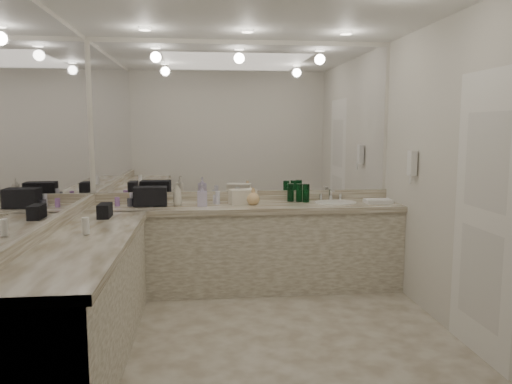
{
  "coord_description": "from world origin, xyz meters",
  "views": [
    {
      "loc": [
        -0.43,
        -3.87,
        1.69
      ],
      "look_at": [
        0.02,
        0.4,
        1.13
      ],
      "focal_mm": 35.0,
      "sensor_mm": 36.0,
      "label": 1
    }
  ],
  "objects": [
    {
      "name": "floor",
      "position": [
        0.0,
        0.0,
        0.0
      ],
      "size": [
        3.2,
        3.2,
        0.0
      ],
      "primitive_type": "plane",
      "color": "#BCB4A1",
      "rests_on": "ground"
    },
    {
      "name": "ceiling",
      "position": [
        0.0,
        0.0,
        2.6
      ],
      "size": [
        3.2,
        3.2,
        0.0
      ],
      "primitive_type": "plane",
      "color": "white",
      "rests_on": "floor"
    },
    {
      "name": "wall_back",
      "position": [
        0.0,
        1.5,
        1.3
      ],
      "size": [
        3.2,
        0.02,
        2.6
      ],
      "primitive_type": "cube",
      "color": "beige",
      "rests_on": "floor"
    },
    {
      "name": "wall_left",
      "position": [
        -1.6,
        0.0,
        1.3
      ],
      "size": [
        0.02,
        3.0,
        2.6
      ],
      "primitive_type": "cube",
      "color": "beige",
      "rests_on": "floor"
    },
    {
      "name": "wall_right",
      "position": [
        1.6,
        0.0,
        1.3
      ],
      "size": [
        0.02,
        3.0,
        2.6
      ],
      "primitive_type": "cube",
      "color": "beige",
      "rests_on": "floor"
    },
    {
      "name": "vanity_back_base",
      "position": [
        0.0,
        1.2,
        0.42
      ],
      "size": [
        3.2,
        0.6,
        0.84
      ],
      "primitive_type": "cube",
      "color": "beige",
      "rests_on": "floor"
    },
    {
      "name": "vanity_back_top",
      "position": [
        0.0,
        1.19,
        0.87
      ],
      "size": [
        3.2,
        0.64,
        0.06
      ],
      "primitive_type": "cube",
      "color": "beige",
      "rests_on": "vanity_back_base"
    },
    {
      "name": "vanity_left_base",
      "position": [
        -1.3,
        -0.3,
        0.42
      ],
      "size": [
        0.6,
        2.4,
        0.84
      ],
      "primitive_type": "cube",
      "color": "beige",
      "rests_on": "floor"
    },
    {
      "name": "vanity_left_top",
      "position": [
        -1.29,
        -0.3,
        0.87
      ],
      "size": [
        0.64,
        2.42,
        0.06
      ],
      "primitive_type": "cube",
      "color": "beige",
      "rests_on": "vanity_left_base"
    },
    {
      "name": "backsplash_back",
      "position": [
        0.0,
        1.48,
        0.95
      ],
      "size": [
        3.2,
        0.04,
        0.1
      ],
      "primitive_type": "cube",
      "color": "beige",
      "rests_on": "vanity_back_top"
    },
    {
      "name": "backsplash_left",
      "position": [
        -1.58,
        0.0,
        0.95
      ],
      "size": [
        0.04,
        3.0,
        0.1
      ],
      "primitive_type": "cube",
      "color": "beige",
      "rests_on": "vanity_left_top"
    },
    {
      "name": "mirror_back",
      "position": [
        0.0,
        1.49,
        1.77
      ],
      "size": [
        3.12,
        0.01,
        1.55
      ],
      "primitive_type": "cube",
      "color": "white",
      "rests_on": "wall_back"
    },
    {
      "name": "mirror_left",
      "position": [
        -1.59,
        0.0,
        1.77
      ],
      "size": [
        0.01,
        2.92,
        1.55
      ],
      "primitive_type": "cube",
      "color": "white",
      "rests_on": "wall_left"
    },
    {
      "name": "sink",
      "position": [
        0.95,
        1.2,
        0.9
      ],
      "size": [
        0.44,
        0.44,
        0.03
      ],
      "primitive_type": "cylinder",
      "color": "white",
      "rests_on": "vanity_back_top"
    },
    {
      "name": "faucet",
      "position": [
        0.95,
        1.41,
        0.97
      ],
      "size": [
        0.24,
        0.16,
        0.14
      ],
      "primitive_type": "cube",
      "color": "silver",
      "rests_on": "vanity_back_top"
    },
    {
      "name": "wall_phone",
      "position": [
        1.56,
        0.7,
        1.35
      ],
      "size": [
        0.06,
        0.1,
        0.24
      ],
      "primitive_type": "cube",
      "color": "white",
      "rests_on": "wall_right"
    },
    {
      "name": "door",
      "position": [
        1.59,
        -0.5,
        1.05
      ],
      "size": [
        0.02,
        0.82,
        2.1
      ],
      "primitive_type": "cube",
      "color": "white",
      "rests_on": "wall_right"
    },
    {
      "name": "black_toiletry_bag",
      "position": [
        -0.97,
        1.2,
        0.99
      ],
      "size": [
        0.34,
        0.22,
        0.19
      ],
      "primitive_type": "cube",
      "rotation": [
        0.0,
        0.0,
        0.05
      ],
      "color": "black",
      "rests_on": "vanity_back_top"
    },
    {
      "name": "black_bag_spill",
      "position": [
        -1.3,
        0.58,
        0.96
      ],
      "size": [
        0.11,
        0.23,
        0.12
      ],
      "primitive_type": "cube",
      "rotation": [
        0.0,
        0.0,
        0.01
      ],
      "color": "black",
      "rests_on": "vanity_left_top"
    },
    {
      "name": "cream_cosmetic_case",
      "position": [
        -0.03,
        1.23,
        0.98
      ],
      "size": [
        0.29,
        0.21,
        0.15
      ],
      "primitive_type": "cube",
      "rotation": [
        0.0,
        0.0,
        0.2
      ],
      "color": "beige",
      "rests_on": "vanity_back_top"
    },
    {
      "name": "hand_towel",
      "position": [
        1.38,
        1.12,
        0.92
      ],
      "size": [
        0.27,
        0.18,
        0.04
      ],
      "primitive_type": "cube",
      "rotation": [
        0.0,
        0.0,
        -0.0
      ],
      "color": "white",
      "rests_on": "vanity_back_top"
    },
    {
      "name": "lotion_left",
      "position": [
        -1.3,
        -0.15,
        0.96
      ],
      "size": [
        0.05,
        0.05,
        0.12
      ],
      "primitive_type": "cylinder",
      "color": "white",
      "rests_on": "vanity_left_top"
    },
    {
      "name": "soap_bottle_a",
      "position": [
        -0.7,
        1.18,
        1.02
      ],
      "size": [
        0.11,
        0.11,
        0.24
      ],
      "primitive_type": "imported",
      "rotation": [
        0.0,
        0.0,
        0.28
      ],
      "color": "beige",
      "rests_on": "vanity_back_top"
    },
    {
      "name": "soap_bottle_b",
      "position": [
        -0.45,
        1.12,
        1.01
      ],
      "size": [
        0.1,
        0.1,
        0.22
      ],
      "primitive_type": "imported",
      "rotation": [
        0.0,
        0.0,
        -0.02
      ],
      "color": "#BCB0CE",
      "rests_on": "vanity_back_top"
    },
    {
      "name": "soap_bottle_c",
      "position": [
        0.07,
        1.16,
        0.99
      ],
      "size": [
        0.16,
        0.16,
        0.18
      ],
      "primitive_type": "imported",
      "rotation": [
        0.0,
        0.0,
        -0.22
      ],
      "color": "#DFB57B",
      "rests_on": "vanity_back_top"
    },
    {
      "name": "green_bottle_0",
      "position": [
        0.65,
        1.28,
        1.0
      ],
      "size": [
        0.07,
        0.07,
        0.19
      ],
      "primitive_type": "cylinder",
      "color": "#08431A",
      "rests_on": "vanity_back_top"
    },
    {
      "name": "green_bottle_1",
      "position": [
        0.58,
        1.31,
        1.0
      ],
      "size": [
        0.07,
        0.07,
        0.19
      ],
      "primitive_type": "cylinder",
      "color": "#08431A",
      "rests_on": "vanity_back_top"
    },
    {
      "name": "green_bottle_2",
      "position": [
        0.5,
        1.35,
        1.0
      ],
      "size": [
        0.07,
        0.07,
        0.19
      ],
      "primitive_type": "cylinder",
      "color": "#08431A",
      "rests_on": "vanity_back_top"
    },
    {
      "name": "amenity_bottle_0",
      "position": [
        -1.17,
        1.19,
        0.94
      ],
      "size": [
        0.06,
        0.06,
        0.08
      ],
      "primitive_type": "cylinder",
      "color": "#3F3F4C",
      "rests_on": "vanity_back_top"
    },
    {
      "name": "amenity_bottle_1",
      "position": [
        -1.01,
        1.26,
        0.94
      ],
      "size": [
        0.06,
        0.06,
        0.08
      ],
      "primitive_type": "cylinder",
      "color": "silver",
      "rests_on": "vanity_back_top"
    },
    {
      "name": "amenity_bottle_2",
      "position": [
        -0.05,
        1.31,
        0.96
      ],
      "size": [
        0.05,
        0.05,
        0.12
      ],
      "primitive_type": "cylinder",
      "color": "white",
      "rests_on": "vanity_back_top"
    },
    {
      "name": "amenity_bottle_3",
      "position": [
        -1.3,
        1.21,
        0.95
      ],
      "size": [
        0.05,
        0.05,
        0.09
      ],
      "primitive_type": "cylinder",
      "color": "#9966B2",
      "rests_on": "vanity_back_top"
    },
    {
      "name": "amenity_bottle_4",
      "position": [
        -1.16,
        1.27,
        0.96
      ],
      "size": [
        0.04,
        0.04,
        0.13
      ],
      "primitive_type": "cylinder",
      "color": "silver",
      "rests_on": "vanity_back_top"
    },
    {
      "name": "amenity_bottle_5",
      "position": [
        -0.29,
        1.24,
        0.97
      ],
      "size": [
        0.05,
        0.05,
        0.13
      ],
      "primitive_type": "cylinder",
      "color": "silver",
      "rests_on": "vanity_back_top"
    },
    {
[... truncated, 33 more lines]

